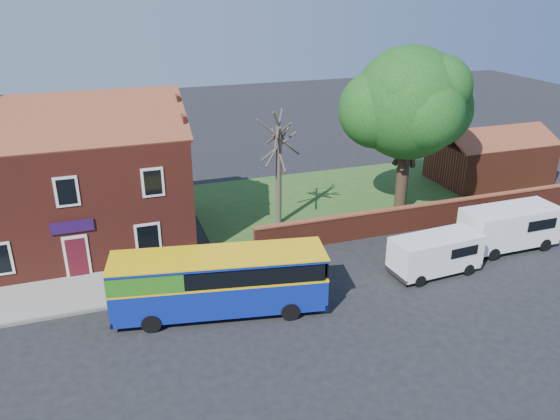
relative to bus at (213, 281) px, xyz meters
name	(u,v)px	position (x,y,z in m)	size (l,w,h in m)	color
ground	(256,333)	(1.31, -2.17, -1.62)	(120.00, 120.00, 0.00)	black
pavement	(80,293)	(-5.69, 3.58, -1.56)	(18.00, 3.50, 0.12)	gray
kerb	(81,312)	(-5.69, 1.83, -1.55)	(18.00, 0.15, 0.14)	slate
grass_strip	(380,194)	(14.31, 10.83, -1.60)	(26.00, 12.00, 0.04)	#426B28
shop_building	(71,188)	(-5.71, 9.33, 1.79)	(12.30, 8.13, 10.50)	maroon
boundary_wall	(430,215)	(14.31, 4.83, -0.81)	(22.00, 0.38, 1.60)	maroon
outbuilding	(490,160)	(23.31, 10.83, -0.01)	(8.20, 5.06, 4.17)	maroon
bus	(213,281)	(0.00, 0.00, 0.00)	(9.61, 3.98, 2.85)	#0E229A
van_near	(436,253)	(11.39, -0.08, -0.49)	(4.73, 2.17, 2.03)	white
van_far	(510,226)	(16.89, 1.07, -0.30)	(5.40, 2.28, 2.36)	white
large_tree	(408,106)	(13.98, 7.74, 5.22)	(8.57, 6.78, 10.45)	black
bare_tree	(279,171)	(5.90, 8.30, 1.81)	(2.51, 2.99, 6.69)	#4C4238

